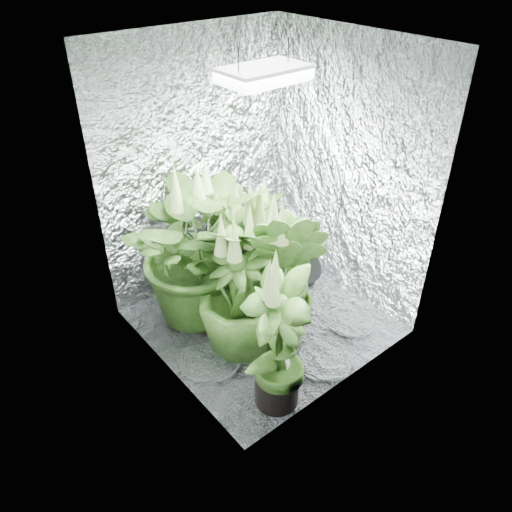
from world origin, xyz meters
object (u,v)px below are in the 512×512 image
Objects in this scene: plant_a at (197,249)px; plant_g at (280,279)px; plant_f at (278,343)px; circulation_fan at (305,267)px; plant_c at (227,237)px; plant_d at (239,291)px; plant_e at (260,258)px; grow_lamp at (264,74)px; plant_b at (241,259)px.

plant_a is 1.08× the size of plant_g.
plant_f is 2.71× the size of circulation_fan.
plant_c is 0.82× the size of plant_d.
plant_e is (0.33, 0.18, 0.03)m from plant_d.
plant_c is at bearing 77.86° from grow_lamp.
plant_a is 1.01m from plant_f.
grow_lamp is at bearing 77.56° from plant_g.
circulation_fan is at bearing 16.63° from plant_d.
plant_g is at bearing -102.44° from grow_lamp.
plant_g is 0.84m from circulation_fan.
plant_a is at bearing 170.08° from plant_b.
plant_b is at bearing 83.03° from grow_lamp.
circulation_fan is (0.45, -0.46, -0.25)m from plant_c.
grow_lamp is 1.53m from plant_c.
grow_lamp is 1.53m from plant_f.
plant_e is 0.94× the size of plant_g.
plant_f reaches higher than circulation_fan.
plant_e is 0.82m from plant_f.
plant_f is at bearing -113.79° from plant_c.
grow_lamp is 1.28m from plant_e.
plant_f is 0.88× the size of plant_g.
circulation_fan is (1.00, 0.78, -0.33)m from plant_f.
plant_d is 1.04× the size of plant_f.
plant_d is 0.52m from plant_f.
plant_b is 0.78× the size of plant_d.
plant_c reaches higher than circulation_fan.
plant_a is 0.53m from plant_c.
plant_b is at bearing 86.14° from plant_e.
plant_g reaches higher than circulation_fan.
plant_a is at bearing 90.51° from plant_d.
plant_f is at bearing -156.50° from circulation_fan.
circulation_fan is (0.88, 0.26, -0.34)m from plant_d.
plant_a reaches higher than plant_b.
plant_a is at bearing 83.93° from plant_f.
plant_f is 0.53m from plant_g.
plant_g reaches higher than plant_d.
plant_b is at bearing 64.28° from plant_f.
plant_a is (-0.31, 0.36, -1.22)m from grow_lamp.
plant_c is 0.76× the size of plant_g.
plant_g reaches higher than plant_c.
plant_e is at bearing -101.20° from plant_c.
plant_e is at bearing 28.48° from plant_d.
plant_a reaches higher than circulation_fan.
plant_d is 0.37m from plant_e.
plant_d is 0.98× the size of plant_e.
plant_f is (-0.54, -1.23, 0.07)m from plant_c.
plant_f is at bearing -115.72° from plant_b.
grow_lamp is 1.35m from plant_d.
plant_e reaches higher than plant_f.
circulation_fan is at bearing -16.81° from plant_b.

